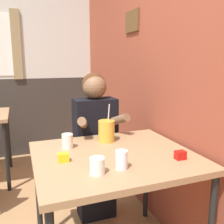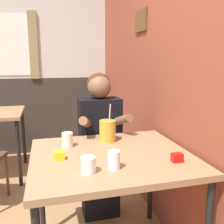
% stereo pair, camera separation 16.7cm
% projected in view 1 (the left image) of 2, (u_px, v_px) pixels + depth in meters
% --- Properties ---
extents(brick_wall_right, '(0.08, 4.66, 2.70)m').
position_uv_depth(brick_wall_right, '(129.00, 60.00, 2.51)').
color(brick_wall_right, brown).
rests_on(brick_wall_right, ground_plane).
extents(main_table, '(0.97, 0.85, 0.77)m').
position_uv_depth(main_table, '(114.00, 165.00, 1.55)').
color(main_table, '#93704C').
rests_on(main_table, ground_plane).
extents(person_seated, '(0.42, 0.40, 1.25)m').
position_uv_depth(person_seated, '(95.00, 145.00, 2.09)').
color(person_seated, black).
rests_on(person_seated, ground_plane).
extents(cocktail_pitcher, '(0.12, 0.12, 0.27)m').
position_uv_depth(cocktail_pitcher, '(106.00, 131.00, 1.77)').
color(cocktail_pitcher, gold).
rests_on(cocktail_pitcher, main_table).
extents(glass_near_pitcher, '(0.07, 0.07, 0.10)m').
position_uv_depth(glass_near_pitcher, '(122.00, 160.00, 1.32)').
color(glass_near_pitcher, silver).
rests_on(glass_near_pitcher, main_table).
extents(glass_center, '(0.08, 0.08, 0.09)m').
position_uv_depth(glass_center, '(97.00, 166.00, 1.26)').
color(glass_center, silver).
rests_on(glass_center, main_table).
extents(glass_far_side, '(0.07, 0.07, 0.10)m').
position_uv_depth(glass_far_side, '(67.00, 141.00, 1.63)').
color(glass_far_side, silver).
rests_on(glass_far_side, main_table).
extents(condiment_ketchup, '(0.06, 0.04, 0.05)m').
position_uv_depth(condiment_ketchup, '(180.00, 155.00, 1.45)').
color(condiment_ketchup, '#B7140F').
rests_on(condiment_ketchup, main_table).
extents(condiment_mustard, '(0.06, 0.04, 0.05)m').
position_uv_depth(condiment_mustard, '(63.00, 157.00, 1.42)').
color(condiment_mustard, yellow).
rests_on(condiment_mustard, main_table).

